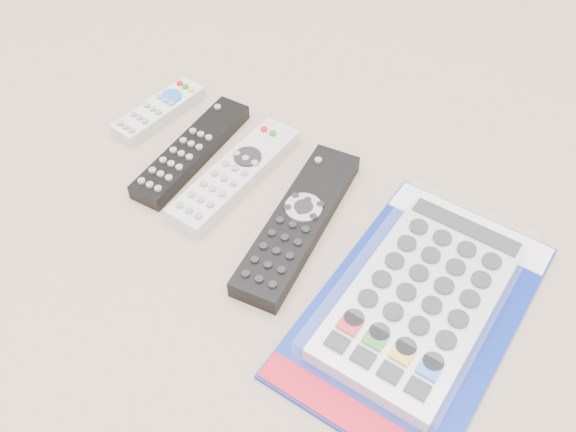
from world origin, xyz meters
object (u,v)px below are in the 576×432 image
Objects in this scene: remote_silver_dvd at (235,175)px; jumbo_remote_packaged at (421,298)px; remote_slim_black at (192,150)px; remote_large_black at (298,222)px; remote_small_grey at (159,111)px.

jumbo_remote_packaged is at bearing -7.12° from remote_silver_dvd.
remote_slim_black and remote_silver_dvd have the same top height.
jumbo_remote_packaged reaches higher than remote_slim_black.
jumbo_remote_packaged reaches higher than remote_large_black.
jumbo_remote_packaged reaches higher than remote_small_grey.
remote_silver_dvd is at bearing 160.08° from remote_large_black.
remote_large_black is at bearing -11.64° from remote_slim_black.
remote_small_grey is at bearing 169.34° from jumbo_remote_packaged.
remote_small_grey is 0.16m from remote_silver_dvd.
remote_large_black reaches higher than remote_small_grey.
remote_slim_black is at bearing 172.56° from jumbo_remote_packaged.
remote_silver_dvd is (0.16, -0.03, 0.00)m from remote_small_grey.
remote_small_grey is at bearing 153.92° from remote_slim_black.
remote_small_grey is at bearing 167.38° from remote_silver_dvd.
remote_silver_dvd is at bearing 171.40° from jumbo_remote_packaged.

